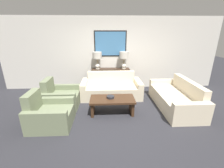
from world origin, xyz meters
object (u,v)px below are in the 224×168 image
table_lamp_left (97,57)px  table_lamp_right (124,57)px  console_table (111,79)px  coffee_table (112,102)px  armchair_near_camera (49,115)px  couch_by_back_wall (111,89)px  couch_by_side (176,98)px  decorative_bowl (110,97)px  armchair_near_back_wall (61,97)px

table_lamp_left → table_lamp_right: bearing=0.0°
table_lamp_left → console_table: bearing=0.0°
table_lamp_right → coffee_table: 2.09m
armchair_near_camera → couch_by_back_wall: bearing=46.8°
couch_by_side → armchair_near_camera: 3.46m
armchair_near_camera → decorative_bowl: bearing=19.5°
couch_by_side → decorative_bowl: 1.95m
couch_by_back_wall → armchair_near_camera: bearing=-133.2°
couch_by_side → coffee_table: (-1.88, -0.27, 0.05)m
coffee_table → couch_by_side: bearing=8.3°
couch_by_back_wall → couch_by_side: 2.04m
table_lamp_left → armchair_near_back_wall: bearing=-128.3°
couch_by_side → armchair_near_back_wall: armchair_near_back_wall is taller
armchair_near_camera → couch_by_side: bearing=12.7°
console_table → table_lamp_left: bearing=180.0°
coffee_table → armchair_near_back_wall: 1.58m
table_lamp_right → couch_by_side: size_ratio=0.31×
armchair_near_camera → table_lamp_left: bearing=65.6°
console_table → couch_by_side: 2.41m
decorative_bowl → armchair_near_camera: armchair_near_camera is taller
armchair_near_back_wall → armchair_near_camera: bearing=-90.0°
armchair_near_back_wall → console_table: bearing=40.8°
table_lamp_left → armchair_near_back_wall: size_ratio=0.65×
table_lamp_left → armchair_near_camera: size_ratio=0.65×
decorative_bowl → armchair_near_back_wall: size_ratio=0.22×
console_table → coffee_table: console_table is taller
table_lamp_left → couch_by_side: bearing=-33.3°
table_lamp_right → coffee_table: (-0.51, -1.81, -0.92)m
table_lamp_left → decorative_bowl: bearing=-76.9°
table_lamp_right → armchair_near_camera: bearing=-131.3°
table_lamp_left → couch_by_back_wall: 1.27m
couch_by_side → armchair_near_back_wall: size_ratio=2.10×
decorative_bowl → console_table: bearing=87.7°
console_table → decorative_bowl: console_table is taller
table_lamp_left → armchair_near_camera: table_lamp_left is taller
table_lamp_left → couch_by_back_wall: size_ratio=0.31×
table_lamp_left → table_lamp_right: (0.97, 0.00, 0.00)m
table_lamp_left → coffee_table: table_lamp_left is taller
couch_by_back_wall → decorative_bowl: size_ratio=9.68×
table_lamp_left → armchair_near_camera: (-1.04, -2.29, -0.97)m
table_lamp_left → couch_by_back_wall: (0.49, -0.67, -0.97)m
couch_by_back_wall → armchair_near_camera: 2.23m
coffee_table → decorative_bowl: 0.16m
decorative_bowl → armchair_near_camera: bearing=-160.5°
couch_by_back_wall → armchair_near_back_wall: size_ratio=2.10×
couch_by_side → coffee_table: 1.90m
couch_by_side → table_lamp_right: bearing=131.7°
console_table → table_lamp_right: size_ratio=2.26×
console_table → table_lamp_right: (0.49, 0.00, 0.83)m
console_table → table_lamp_left: table_lamp_left is taller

